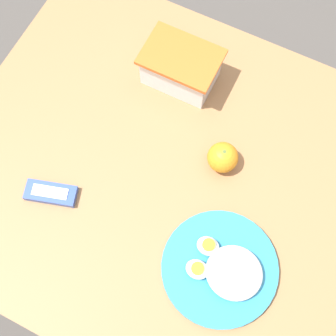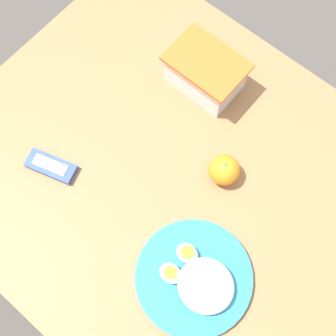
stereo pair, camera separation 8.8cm
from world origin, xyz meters
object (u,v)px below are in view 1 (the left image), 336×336
object	(u,v)px
food_container	(181,69)
orange_fruit	(223,157)
rice_plate	(223,269)
candy_bar	(51,193)

from	to	relation	value
food_container	orange_fruit	distance (m)	0.25
rice_plate	candy_bar	world-z (taller)	rice_plate
rice_plate	food_container	bearing A→B (deg)	126.57
orange_fruit	rice_plate	bearing A→B (deg)	-65.50
food_container	candy_bar	bearing A→B (deg)	-107.91
orange_fruit	candy_bar	distance (m)	0.40
food_container	rice_plate	distance (m)	0.49
food_container	candy_bar	xyz separation A→B (m)	(-0.13, -0.41, -0.03)
orange_fruit	candy_bar	world-z (taller)	orange_fruit
candy_bar	food_container	bearing A→B (deg)	72.09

